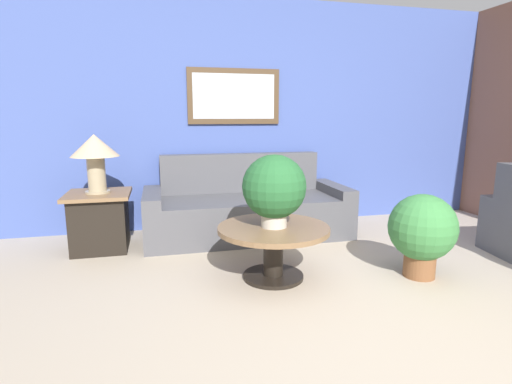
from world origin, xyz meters
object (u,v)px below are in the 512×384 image
object	(u,v)px
potted_plant_on_table	(274,188)
potted_plant_floor	(422,230)
couch_main	(247,210)
table_lamp	(95,151)
coffee_table	(273,241)
side_table	(100,221)

from	to	relation	value
potted_plant_on_table	potted_plant_floor	size ratio (longest dim) A/B	0.84
couch_main	table_lamp	world-z (taller)	table_lamp
coffee_table	table_lamp	bearing A→B (deg)	143.03
potted_plant_floor	couch_main	bearing A→B (deg)	127.12
couch_main	potted_plant_floor	world-z (taller)	couch_main
coffee_table	couch_main	bearing A→B (deg)	87.72
side_table	table_lamp	bearing A→B (deg)	90.00
couch_main	coffee_table	distance (m)	1.23
side_table	table_lamp	world-z (taller)	table_lamp
side_table	potted_plant_on_table	size ratio (longest dim) A/B	1.04
coffee_table	table_lamp	distance (m)	1.92
table_lamp	potted_plant_floor	distance (m)	2.99
couch_main	coffee_table	size ratio (longest dim) A/B	2.44
table_lamp	potted_plant_on_table	world-z (taller)	table_lamp
couch_main	coffee_table	bearing A→B (deg)	-92.28
coffee_table	potted_plant_floor	distance (m)	1.20
side_table	table_lamp	distance (m)	0.67
couch_main	coffee_table	xyz separation A→B (m)	(-0.05, -1.23, 0.03)
table_lamp	potted_plant_on_table	size ratio (longest dim) A/B	0.98
coffee_table	table_lamp	size ratio (longest dim) A/B	1.59
coffee_table	potted_plant_on_table	bearing A→B (deg)	-90.26
coffee_table	table_lamp	world-z (taller)	table_lamp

